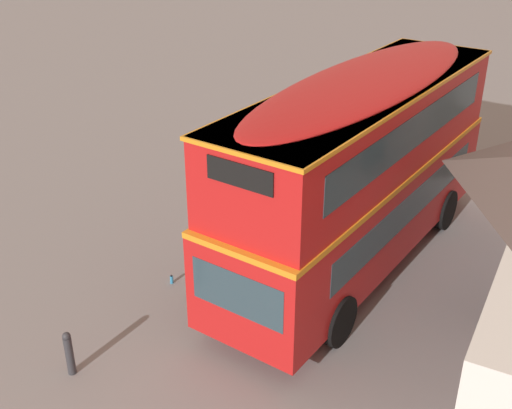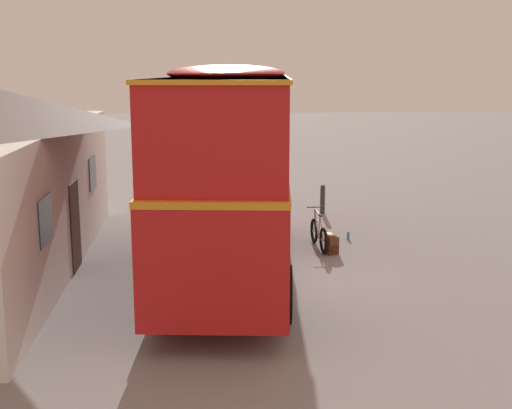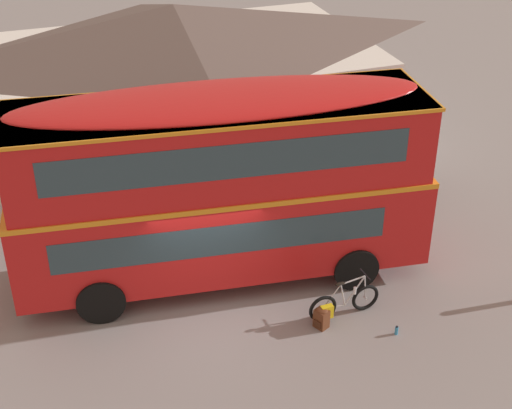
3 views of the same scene
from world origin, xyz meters
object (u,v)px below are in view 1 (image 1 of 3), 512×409
(double_decker_bus, at_px, (361,164))
(backpack_on_ground, at_px, (231,253))
(touring_bicycle, at_px, (226,263))
(kerb_bollard, at_px, (69,353))
(water_bottle_blue_sports, at_px, (172,280))

(double_decker_bus, xyz_separation_m, backpack_on_ground, (1.56, -2.60, -2.38))
(touring_bicycle, xyz_separation_m, kerb_bollard, (4.36, -0.74, 0.13))
(backpack_on_ground, xyz_separation_m, water_bottle_blue_sports, (1.50, -0.72, -0.16))
(kerb_bollard, bearing_deg, backpack_on_ground, 174.03)
(backpack_on_ground, xyz_separation_m, kerb_bollard, (4.95, -0.52, 0.23))
(water_bottle_blue_sports, bearing_deg, kerb_bollard, 3.40)
(water_bottle_blue_sports, bearing_deg, backpack_on_ground, 154.33)
(water_bottle_blue_sports, xyz_separation_m, kerb_bollard, (3.45, 0.20, 0.40))
(double_decker_bus, distance_m, touring_bicycle, 3.93)
(backpack_on_ground, height_order, water_bottle_blue_sports, backpack_on_ground)
(backpack_on_ground, bearing_deg, kerb_bollard, -5.97)
(touring_bicycle, bearing_deg, double_decker_bus, 131.95)
(touring_bicycle, bearing_deg, backpack_on_ground, -159.63)
(double_decker_bus, height_order, backpack_on_ground, double_decker_bus)
(double_decker_bus, xyz_separation_m, water_bottle_blue_sports, (3.06, -3.33, -2.54))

